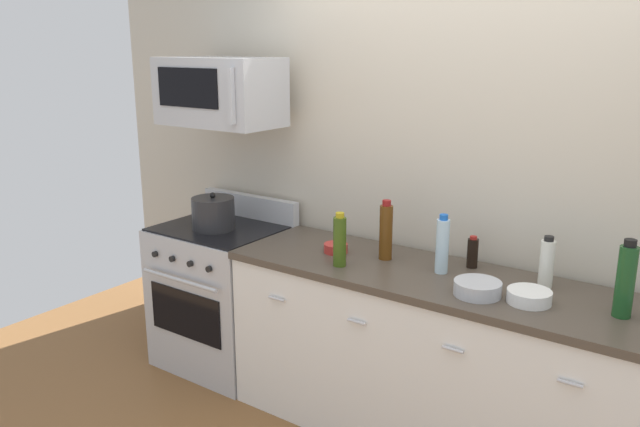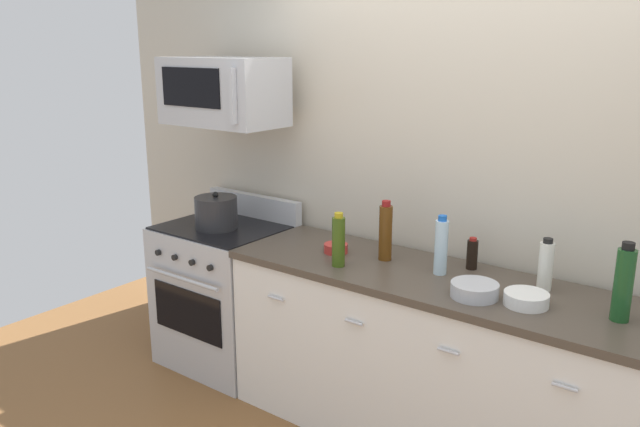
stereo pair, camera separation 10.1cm
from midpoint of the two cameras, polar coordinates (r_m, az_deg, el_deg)
name	(u,v)px [view 1 (the left image)]	position (r m, az deg, el deg)	size (l,w,h in m)	color
back_wall	(472,176)	(3.45, 12.66, 3.29)	(5.26, 0.10, 2.70)	beige
counter_unit	(430,359)	(3.39, 9.00, -12.77)	(2.17, 0.66, 0.92)	white
range_oven	(223,294)	(4.17, -9.38, -7.18)	(0.76, 0.69, 1.07)	#B7BABF
microwave	(220,92)	(3.91, -9.72, 10.71)	(0.74, 0.44, 0.40)	#B7BABF
bottle_wine_amber	(386,231)	(3.35, 5.07, -1.61)	(0.07, 0.07, 0.32)	#59330F
bottle_vinegar_white	(547,263)	(3.13, 18.79, -4.23)	(0.07, 0.07, 0.25)	silver
bottle_water_clear	(442,245)	(3.19, 10.02, -2.82)	(0.06, 0.06, 0.30)	silver
bottle_wine_green	(626,280)	(2.91, 24.82, -5.45)	(0.08, 0.08, 0.34)	#19471E
bottle_soy_sauce_dark	(473,253)	(3.32, 12.67, -3.44)	(0.06, 0.06, 0.17)	black
bottle_olive_oil	(340,241)	(3.24, 0.89, -2.46)	(0.07, 0.07, 0.28)	#385114
bowl_red_small	(336,248)	(3.48, 0.59, -3.09)	(0.13, 0.13, 0.05)	#B72D28
bowl_steel_prep	(478,288)	(2.98, 13.00, -6.50)	(0.22, 0.22, 0.07)	#B2B5BA
bowl_white_ceramic	(529,296)	(2.95, 17.31, -7.08)	(0.19, 0.19, 0.06)	white
stockpot	(213,213)	(3.96, -10.26, 0.02)	(0.26, 0.26, 0.23)	#262628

